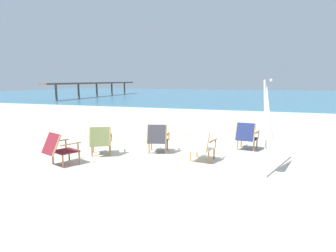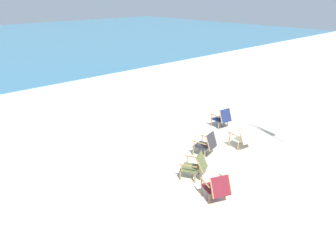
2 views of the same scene
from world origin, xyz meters
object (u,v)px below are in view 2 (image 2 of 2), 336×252
beach_chair_mid_center (195,165)px  beach_chair_back_right (222,118)px  beach_chair_front_left (207,144)px  beach_chair_back_left (242,137)px  beach_chair_far_center (217,187)px  umbrella_furled_white (283,106)px

beach_chair_mid_center → beach_chair_back_right: beach_chair_back_right is taller
beach_chair_front_left → beach_chair_back_left: (1.31, -0.49, -0.01)m
beach_chair_front_left → beach_chair_far_center: bearing=-133.3°
beach_chair_back_right → beach_chair_front_left: bearing=-153.3°
beach_chair_front_left → beach_chair_back_left: 1.40m
beach_chair_front_left → beach_chair_back_left: bearing=-20.6°
beach_chair_back_left → beach_chair_front_left: bearing=159.4°
beach_chair_front_left → beach_chair_mid_center: (-1.35, -0.74, -0.01)m
beach_chair_back_right → umbrella_furled_white: bearing=-76.2°
beach_chair_back_right → umbrella_furled_white: size_ratio=0.40×
beach_chair_mid_center → umbrella_furled_white: (4.18, -0.31, 0.91)m
beach_chair_front_left → beach_chair_back_right: 2.57m
beach_chair_mid_center → umbrella_furled_white: 4.29m
beach_chair_back_left → beach_chair_back_right: bearing=59.2°
beach_chair_mid_center → umbrella_furled_white: umbrella_furled_white is taller
beach_chair_front_left → umbrella_furled_white: (2.84, -1.05, 0.90)m
beach_chair_far_center → beach_chair_back_right: beach_chair_back_right is taller
umbrella_furled_white → beach_chair_mid_center: bearing=175.7°
beach_chair_front_left → beach_chair_back_right: beach_chair_front_left is taller
beach_chair_back_left → umbrella_furled_white: (1.53, -0.56, 0.91)m
beach_chair_far_center → beach_chair_back_left: bearing=24.2°
beach_chair_front_left → beach_chair_mid_center: 1.54m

